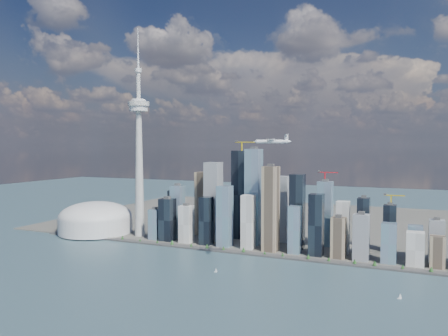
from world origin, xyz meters
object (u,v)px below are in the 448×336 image
at_px(sailboat_west, 216,271).
at_px(sailboat_east, 400,297).
at_px(airplane, 272,141).
at_px(needle_tower, 139,149).
at_px(dome_stadium, 96,219).

xyz_separation_m(sailboat_west, sailboat_east, (331.78, -15.49, 0.26)).
distance_m(airplane, sailboat_east, 340.12).
bearing_deg(needle_tower, airplane, -24.01).
bearing_deg(airplane, sailboat_west, 169.09).
distance_m(dome_stadium, sailboat_east, 825.71).
distance_m(dome_stadium, airplane, 633.93).
relative_size(needle_tower, sailboat_west, 60.67).
relative_size(needle_tower, sailboat_east, 55.65).
relative_size(dome_stadium, sailboat_east, 20.22).
bearing_deg(airplane, needle_tower, 132.32).
relative_size(sailboat_west, sailboat_east, 0.92).
bearing_deg(needle_tower, sailboat_east, -19.37).
distance_m(needle_tower, airplane, 469.43).
bearing_deg(needle_tower, sailboat_west, -33.60).
xyz_separation_m(airplane, sailboat_east, (226.49, -39.33, -250.68)).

